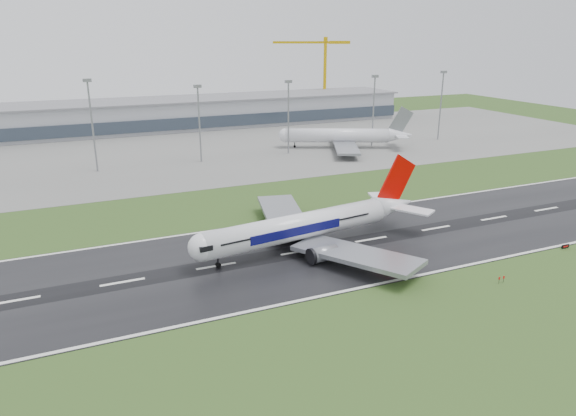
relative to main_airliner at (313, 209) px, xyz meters
name	(u,v)px	position (x,y,z in m)	size (l,w,h in m)	color
ground	(371,240)	(14.99, -2.55, -9.40)	(520.00, 520.00, 0.00)	#2A471A
runway	(371,239)	(14.99, -2.55, -9.35)	(400.00, 45.00, 0.10)	black
apron	(225,147)	(14.99, 122.45, -9.36)	(400.00, 130.00, 0.08)	slate
terminal	(192,113)	(14.99, 182.45, -1.90)	(240.00, 36.00, 15.00)	#91939B
main_airliner	(313,209)	(0.00, 0.00, 0.00)	(62.99, 59.99, 18.60)	white
parked_airliner	(343,128)	(63.11, 98.85, -0.40)	(60.84, 56.64, 17.83)	silver
tower_crane	(325,77)	(104.60, 197.45, 14.18)	(48.03, 2.62, 47.16)	#CD9C05
runway_sign	(565,247)	(54.57, -26.01, -8.88)	(2.30, 0.26, 1.04)	black
floodmast_1	(93,128)	(-42.12, 97.45, 6.97)	(0.64, 0.64, 32.73)	gray
floodmast_2	(200,126)	(-2.38, 97.45, 5.21)	(0.64, 0.64, 29.22)	gray
floodmast_3	(288,119)	(35.93, 97.45, 5.46)	(0.64, 0.64, 29.72)	gray
floodmast_4	(373,112)	(77.87, 97.45, 5.92)	(0.64, 0.64, 30.64)	gray
floodmast_5	(441,107)	(115.57, 97.45, 6.34)	(0.64, 0.64, 31.47)	gray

